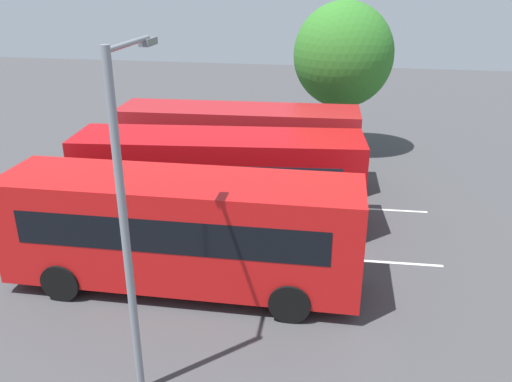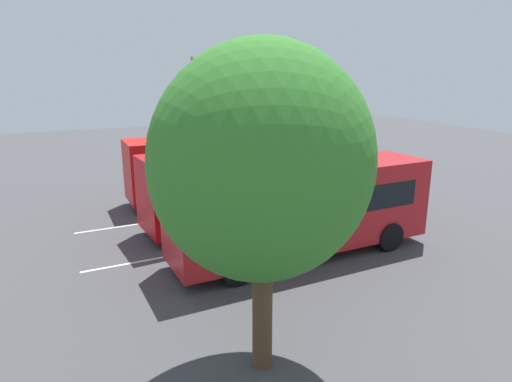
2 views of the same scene
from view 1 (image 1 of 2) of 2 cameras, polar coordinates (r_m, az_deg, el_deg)
The scene contains 8 objects.
ground_plane at distance 18.47m, azimuth -3.61°, elevation -3.55°, with size 69.98×69.98×0.00m, color #424244.
bus_far_left at distance 21.38m, azimuth -1.96°, elevation 5.27°, with size 9.65×2.89×3.20m.
bus_center_left at distance 17.77m, azimuth -4.07°, elevation 1.59°, with size 9.74×3.37×3.20m.
bus_center_right at distance 14.24m, azimuth -8.17°, elevation -4.10°, with size 9.59×2.68×3.20m.
street_lamp at distance 10.00m, azimuth -13.73°, elevation -1.84°, with size 0.23×2.33×7.05m.
depot_tree at distance 25.28m, azimuth 9.44°, elevation 14.31°, with size 4.58×4.13×7.06m.
lane_stripe_outer_left at distance 20.20m, azimuth -2.32°, elevation -1.14°, with size 14.37×0.12×0.01m, color silver.
lane_stripe_inner_left at distance 16.79m, azimuth -5.18°, elevation -6.41°, with size 14.37×0.12×0.01m, color silver.
Camera 1 is at (-4.05, 16.11, 8.08)m, focal length 36.89 mm.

